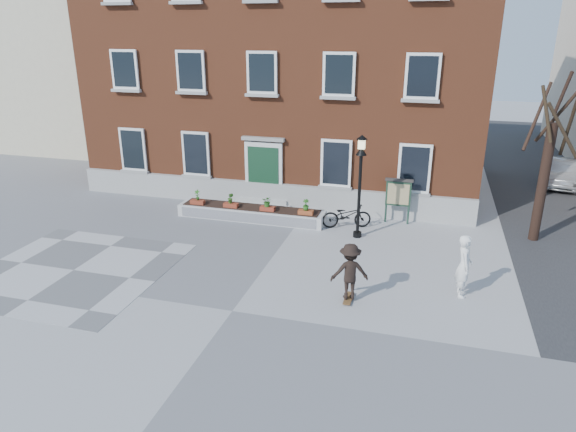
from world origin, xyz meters
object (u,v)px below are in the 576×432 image
(bystander, at_px, (464,266))
(lamp_post, at_px, (360,173))
(notice_board, at_px, (398,194))
(skateboarder, at_px, (350,272))
(parked_car, at_px, (562,173))
(bicycle, at_px, (346,215))

(bystander, distance_m, lamp_post, 5.44)
(notice_board, distance_m, skateboarder, 6.91)
(bystander, bearing_deg, lamp_post, 39.24)
(bystander, height_order, skateboarder, bystander)
(parked_car, relative_size, bystander, 2.05)
(bystander, distance_m, skateboarder, 3.39)
(lamp_post, bearing_deg, skateboarder, -84.35)
(lamp_post, height_order, notice_board, lamp_post)
(lamp_post, distance_m, skateboarder, 5.21)
(parked_car, bearing_deg, bystander, -99.86)
(bicycle, relative_size, lamp_post, 0.50)
(bicycle, xyz_separation_m, notice_board, (1.90, 1.06, 0.75))
(parked_car, xyz_separation_m, notice_board, (-7.58, -7.80, 0.61))
(bicycle, height_order, bystander, bystander)
(bicycle, xyz_separation_m, parked_car, (9.48, 8.87, 0.13))
(parked_car, bearing_deg, notice_board, -122.71)
(parked_car, relative_size, skateboarder, 2.21)
(bicycle, xyz_separation_m, skateboarder, (1.07, -5.79, 0.41))
(bystander, bearing_deg, skateboarder, 105.69)
(notice_board, xyz_separation_m, skateboarder, (-0.83, -6.85, -0.34))
(notice_board, relative_size, skateboarder, 1.05)
(parked_car, relative_size, notice_board, 2.10)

